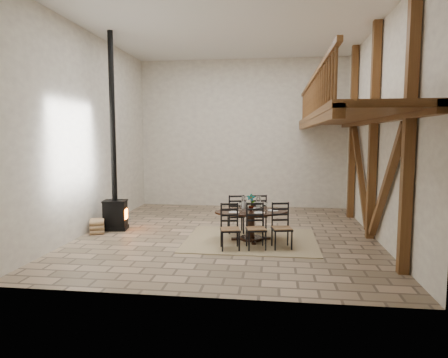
# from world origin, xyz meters

# --- Properties ---
(ground) EXTENTS (8.00, 8.00, 0.00)m
(ground) POSITION_xyz_m (0.00, 0.00, 0.00)
(ground) COLOR tan
(ground) RESTS_ON ground
(room_shell) EXTENTS (7.02, 8.02, 5.01)m
(room_shell) POSITION_xyz_m (1.19, 0.00, 3.01)
(room_shell) COLOR white
(room_shell) RESTS_ON ground
(rug) EXTENTS (3.00, 2.50, 0.02)m
(rug) POSITION_xyz_m (0.60, -0.59, 0.01)
(rug) COLOR tan
(rug) RESTS_ON ground
(dining_table) EXTENTS (1.86, 2.08, 1.08)m
(dining_table) POSITION_xyz_m (0.62, -0.69, 0.39)
(dining_table) COLOR black
(dining_table) RESTS_ON ground
(wood_stove) EXTENTS (0.65, 0.53, 5.00)m
(wood_stove) POSITION_xyz_m (-2.95, 0.05, 1.15)
(wood_stove) COLOR black
(wood_stove) RESTS_ON ground
(log_basket) EXTENTS (0.53, 0.53, 0.44)m
(log_basket) POSITION_xyz_m (-3.10, 0.48, 0.19)
(log_basket) COLOR brown
(log_basket) RESTS_ON ground
(log_stack) EXTENTS (0.49, 0.56, 0.35)m
(log_stack) POSITION_xyz_m (-3.25, -0.38, 0.17)
(log_stack) COLOR tan
(log_stack) RESTS_ON ground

